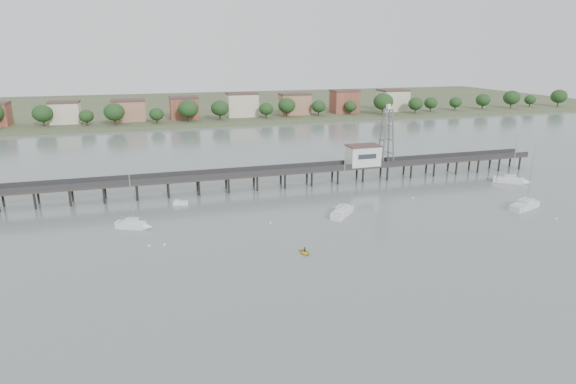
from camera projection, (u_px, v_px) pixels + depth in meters
name	position (u px, v px, depth m)	size (l,w,h in m)	color
ground_plane	(382.00, 307.00, 63.80)	(500.00, 500.00, 0.00)	slate
pier	(269.00, 173.00, 117.87)	(150.00, 5.00, 5.50)	#2D2823
pier_building	(363.00, 155.00, 123.88)	(8.40, 5.40, 5.30)	silver
lattice_tower	(387.00, 137.00, 124.40)	(3.20, 3.20, 15.50)	slate
sailboat_d	(529.00, 204.00, 104.05)	(9.66, 5.76, 15.26)	silver
sailboat_e	(515.00, 181.00, 122.73)	(8.03, 6.93, 13.65)	silver
sailboat_c	(345.00, 210.00, 100.03)	(7.74, 7.91, 14.12)	silver
sailboat_b	(137.00, 225.00, 91.47)	(6.80, 4.54, 11.07)	silver
white_tender	(180.00, 203.00, 105.72)	(3.40, 1.85, 1.25)	silver
yellow_dinghy	(305.00, 254.00, 80.40)	(1.84, 0.53, 2.58)	yellow
dinghy_occupant	(305.00, 254.00, 80.40)	(0.35, 0.97, 0.23)	black
mooring_buoys	(322.00, 224.00, 93.75)	(79.41, 21.39, 0.39)	beige
far_shore	(194.00, 106.00, 283.81)	(500.00, 170.00, 10.40)	#475133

